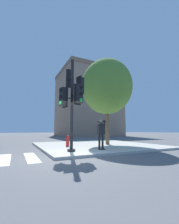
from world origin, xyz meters
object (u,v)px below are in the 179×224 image
at_px(traffic_signal_pole, 73,94).
at_px(street_tree, 107,87).
at_px(person_photographer, 101,131).
at_px(fire_hydrant, 68,141).

relative_size(traffic_signal_pole, street_tree, 0.73).
height_order(traffic_signal_pole, person_photographer, traffic_signal_pole).
xyz_separation_m(traffic_signal_pole, person_photographer, (1.65, 0.00, -1.87)).
bearing_deg(street_tree, fire_hydrant, -179.71).
distance_m(traffic_signal_pole, person_photographer, 2.49).
bearing_deg(person_photographer, fire_hydrant, 114.86).
xyz_separation_m(traffic_signal_pole, fire_hydrant, (0.55, 2.36, -2.49)).
height_order(person_photographer, fire_hydrant, person_photographer).
distance_m(person_photographer, fire_hydrant, 2.68).
height_order(person_photographer, street_tree, street_tree).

